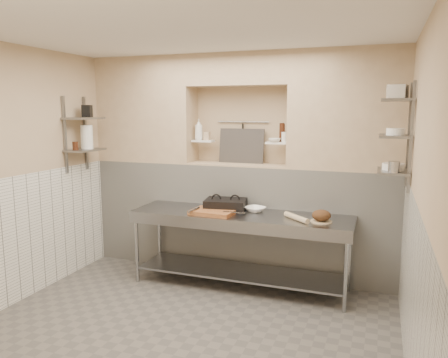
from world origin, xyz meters
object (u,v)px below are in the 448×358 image
at_px(jug_left, 87,137).
at_px(mixing_bowl, 255,209).
at_px(panini_press, 226,205).
at_px(bottle_soap, 199,129).
at_px(rolling_pin, 296,218).
at_px(bread_loaf, 321,215).
at_px(cutting_board, 213,212).
at_px(prep_table, 240,235).
at_px(bowl_alcove, 274,140).

bearing_deg(jug_left, mixing_bowl, 6.54).
bearing_deg(jug_left, panini_press, 6.72).
height_order(panini_press, bottle_soap, bottle_soap).
height_order(panini_press, rolling_pin, panini_press).
xyz_separation_m(mixing_bowl, bread_loaf, (0.81, -0.23, 0.05)).
bearing_deg(bottle_soap, cutting_board, -55.51).
distance_m(prep_table, bottle_soap, 1.53).
xyz_separation_m(panini_press, rolling_pin, (0.90, -0.21, -0.04)).
bearing_deg(rolling_pin, prep_table, 173.24).
distance_m(cutting_board, bread_loaf, 1.25).
distance_m(prep_table, bowl_alcove, 1.25).
bearing_deg(panini_press, prep_table, -38.14).
bearing_deg(mixing_bowl, bowl_alcove, 69.75).
bearing_deg(rolling_pin, bowl_alcove, 123.62).
bearing_deg(bottle_soap, panini_press, -38.92).
height_order(panini_press, cutting_board, panini_press).
xyz_separation_m(mixing_bowl, jug_left, (-2.17, -0.25, 0.83)).
bearing_deg(rolling_pin, jug_left, -179.83).
xyz_separation_m(cutting_board, bowl_alcove, (0.57, 0.64, 0.81)).
bearing_deg(prep_table, cutting_board, -160.45).
xyz_separation_m(panini_press, bowl_alcove, (0.50, 0.40, 0.77)).
bearing_deg(rolling_pin, cutting_board, -178.46).
bearing_deg(prep_table, bottle_soap, 143.75).
height_order(prep_table, bowl_alcove, bowl_alcove).
height_order(rolling_pin, bottle_soap, bottle_soap).
height_order(bread_loaf, bottle_soap, bottle_soap).
bearing_deg(panini_press, bottle_soap, 132.14).
distance_m(rolling_pin, bottle_soap, 1.81).
distance_m(prep_table, jug_left, 2.33).
relative_size(bottle_soap, bowl_alcove, 1.86).
height_order(mixing_bowl, bowl_alcove, bowl_alcove).
relative_size(panini_press, cutting_board, 1.08).
xyz_separation_m(prep_table, bottle_soap, (-0.75, 0.55, 1.21)).
height_order(rolling_pin, bread_loaf, bread_loaf).
height_order(cutting_board, bread_loaf, bread_loaf).
bearing_deg(cutting_board, rolling_pin, 1.54).
height_order(bread_loaf, bowl_alcove, bowl_alcove).
bearing_deg(cutting_board, jug_left, 179.39).
bearing_deg(panini_press, jug_left, 177.78).
height_order(prep_table, jug_left, jug_left).
xyz_separation_m(rolling_pin, bottle_soap, (-1.43, 0.63, 0.92)).
bearing_deg(bread_loaf, prep_table, 176.00).
distance_m(prep_table, rolling_pin, 0.74).
relative_size(mixing_bowl, bowl_alcove, 1.60).
bearing_deg(cutting_board, prep_table, 19.55).
height_order(cutting_board, mixing_bowl, mixing_bowl).
relative_size(cutting_board, jug_left, 1.66).
distance_m(mixing_bowl, rolling_pin, 0.59).
xyz_separation_m(bread_loaf, bottle_soap, (-1.70, 0.62, 0.88)).
bearing_deg(bread_loaf, bottle_soap, 160.02).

